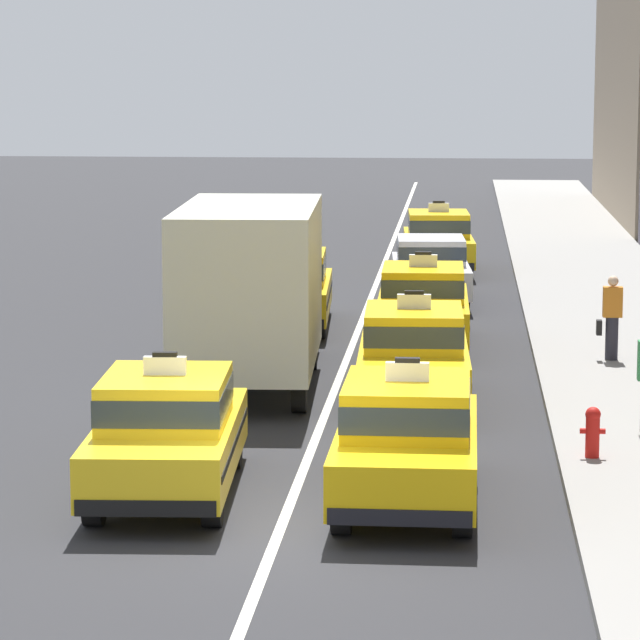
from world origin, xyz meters
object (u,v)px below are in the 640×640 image
Objects in this scene: taxi_left_nearest at (167,431)px; box_truck_left_second at (253,286)px; fire_hydrant at (593,430)px; sedan_right_fourth at (431,268)px; taxi_right_fifth at (438,240)px; pedestrian_mid_block at (612,318)px; taxi_right_nearest at (407,438)px; taxi_right_second at (414,354)px; taxi_right_third at (423,305)px; taxi_left_third at (288,287)px.

box_truck_left_second is (0.18, 7.84, 0.90)m from taxi_left_nearest.
sedan_right_fourth is at bearing 99.13° from fire_hydrant.
pedestrian_mid_block is at bearing -76.30° from taxi_right_fifth.
fire_hydrant is (5.57, -5.77, -1.23)m from box_truck_left_second.
box_truck_left_second is at bearing 133.97° from fire_hydrant.
taxi_right_nearest and taxi_right_second have the same top height.
taxi_left_nearest is 1.02× the size of taxi_right_nearest.
taxi_right_fifth is at bearing 96.49° from fire_hydrant.
box_truck_left_second is at bearing 88.71° from taxi_left_nearest.
taxi_right_nearest is 1.00× the size of taxi_right_third.
pedestrian_mid_block is (3.60, 3.88, 0.07)m from taxi_right_second.
box_truck_left_second reaches higher than taxi_right_nearest.
taxi_left_third is 13.52m from fire_hydrant.
taxi_left_nearest is 6.12m from fire_hydrant.
taxi_left_third is (-0.05, 6.52, -0.90)m from box_truck_left_second.
taxi_right_third is at bearing 75.53° from taxi_left_nearest.
taxi_right_nearest is at bearing -90.08° from taxi_right_fifth.
taxi_left_nearest is at bearing -160.19° from fire_hydrant.
taxi_right_third is (2.97, -2.37, 0.00)m from taxi_left_third.
taxi_right_second is (2.96, -8.14, 0.00)m from taxi_left_third.
taxi_left_third is 1.01× the size of taxi_right_second.
taxi_right_third is (2.92, 4.15, -0.90)m from box_truck_left_second.
taxi_right_second and taxi_right_fifth have the same top height.
box_truck_left_second is 4.42× the size of pedestrian_mid_block.
taxi_right_third reaches higher than fire_hydrant.
pedestrian_mid_block is (6.56, -4.27, 0.07)m from taxi_left_third.
taxi_left_nearest is at bearing -90.49° from taxi_left_third.
taxi_right_second is 1.00× the size of taxi_right_third.
box_truck_left_second is at bearing -125.10° from taxi_right_third.
taxi_left_nearest and taxi_right_nearest have the same top height.
taxi_left_third is at bearing 146.96° from pedestrian_mid_block.
taxi_right_second is at bearing 90.93° from taxi_right_nearest.
box_truck_left_second is 1.53× the size of taxi_right_second.
taxi_right_second is 0.99× the size of taxi_right_fifth.
taxi_left_third is at bearing -107.28° from taxi_right_fifth.
taxi_left_third is 1.01× the size of taxi_right_third.
taxi_right_nearest is at bearing -2.93° from taxi_left_nearest.
taxi_right_nearest is 0.98× the size of taxi_right_fifth.
taxi_left_third is 5.01m from sedan_right_fourth.
sedan_right_fourth is (2.95, 10.53, -0.93)m from box_truck_left_second.
box_truck_left_second reaches higher than taxi_left_nearest.
taxi_left_third is 1.00× the size of taxi_right_fifth.
sedan_right_fourth is at bearing 80.35° from taxi_left_nearest.
taxi_right_nearest is (3.18, -0.16, 0.00)m from taxi_left_nearest.
taxi_left_third reaches higher than fire_hydrant.
box_truck_left_second is 1.52× the size of taxi_left_third.
taxi_right_second is (3.08, 6.22, 0.00)m from taxi_left_nearest.
taxi_right_nearest is at bearing -69.41° from box_truck_left_second.
taxi_right_second is 6.31× the size of fire_hydrant.
fire_hydrant is at bearing -57.33° from taxi_right_second.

